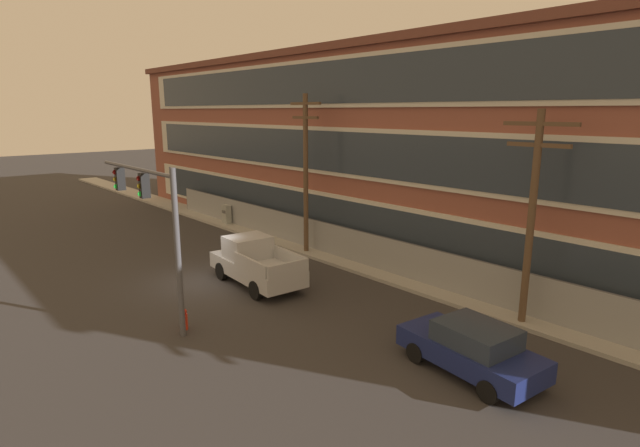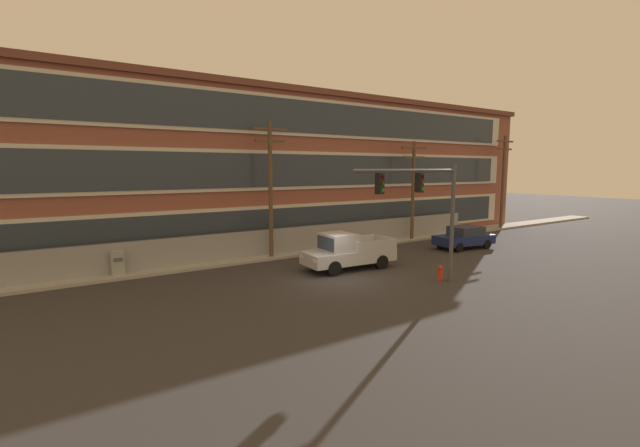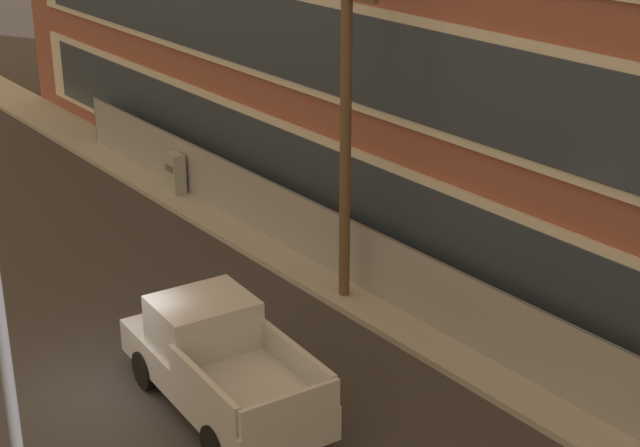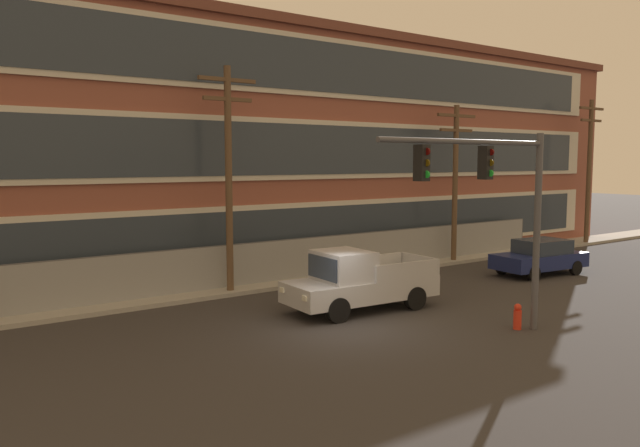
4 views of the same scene
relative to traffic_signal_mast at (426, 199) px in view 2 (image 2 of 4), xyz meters
name	(u,v)px [view 2 (image 2 of 4)]	position (x,y,z in m)	size (l,w,h in m)	color
ground_plane	(337,280)	(-2.74, 3.34, -4.19)	(160.00, 160.00, 0.00)	#333030
sidewalk_building_side	(274,256)	(-2.74, 10.19, -4.11)	(80.00, 1.91, 0.16)	#9E9B93
brick_mill_building	(252,170)	(-0.91, 17.08, 1.34)	(50.03, 12.46, 11.05)	brown
chain_link_fence	(291,240)	(-1.40, 10.30, -3.27)	(33.85, 0.06, 1.81)	gray
traffic_signal_mast	(426,199)	(0.00, 0.00, 0.00)	(6.39, 0.43, 5.83)	#4C4C51
pickup_truck_silver	(347,252)	(-0.90, 4.89, -3.22)	(5.41, 2.41, 2.08)	#B2B5BA
sedan_navy	(464,237)	(9.87, 5.29, -3.39)	(4.48, 2.35, 1.56)	navy
utility_pole_near_corner	(270,184)	(-3.14, 9.72, 0.48)	(2.31, 0.26, 8.47)	brown
utility_pole_midblock	(413,186)	(9.20, 9.68, 0.12)	(2.57, 0.26, 7.69)	brown
utility_pole_far_east	(503,178)	(20.71, 9.55, 0.55)	(2.39, 0.26, 8.58)	brown
electrical_cabinet	(118,264)	(-11.89, 9.98, -3.49)	(0.62, 0.42, 1.40)	#939993
fire_hydrant	(440,273)	(1.48, 0.27, -3.81)	(0.24, 0.24, 0.78)	red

